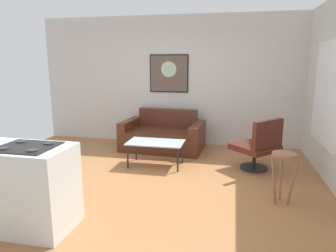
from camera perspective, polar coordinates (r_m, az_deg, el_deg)
The scene contains 9 objects.
ground at distance 4.78m, azimuth -3.00°, elevation -10.64°, with size 6.40×6.40×0.04m, color #A16A3E.
back_wall at distance 6.80m, azimuth 2.26°, elevation 8.40°, with size 6.40×0.05×2.80m, color beige.
couch at distance 6.44m, azimuth -0.90°, elevation -1.96°, with size 1.72×1.07×0.81m.
coffee_table at distance 5.38m, azimuth -2.32°, elevation -3.34°, with size 0.98×0.56×0.44m.
armchair at distance 5.35m, azimuth 16.59°, elevation -3.56°, with size 0.91×0.91×0.90m.
bar_stool at distance 4.20m, azimuth 20.78°, elevation -6.89°, with size 0.35×0.35×0.68m.
kitchen_counter at distance 3.85m, azimuth -27.28°, elevation -9.95°, with size 1.39×0.64×0.95m.
wall_painting at distance 6.80m, azimuth 0.16°, elevation 9.80°, with size 0.86×0.03×0.82m.
window at distance 5.37m, azimuth 27.50°, elevation 5.32°, with size 0.03×1.42×1.65m.
Camera 1 is at (1.17, -4.26, 1.81)m, focal length 32.63 mm.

